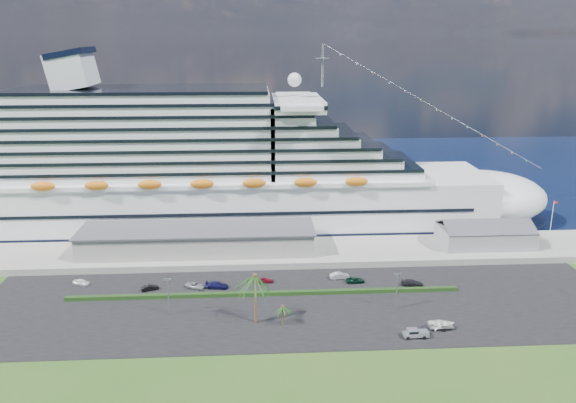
{
  "coord_description": "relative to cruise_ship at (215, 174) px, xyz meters",
  "views": [
    {
      "loc": [
        -9.41,
        -98.94,
        56.67
      ],
      "look_at": [
        -1.85,
        30.0,
        17.91
      ],
      "focal_mm": 35.0,
      "sensor_mm": 36.0,
      "label": 1
    }
  ],
  "objects": [
    {
      "name": "palm_short",
      "position": [
        17.03,
        -61.5,
        -13.03
      ],
      "size": [
        3.53,
        3.53,
        4.56
      ],
      "color": "#47301E",
      "rests_on": "ground"
    },
    {
      "name": "asphalt_lot",
      "position": [
        21.53,
        -53.0,
        -16.63
      ],
      "size": [
        140.0,
        38.0,
        0.12
      ],
      "primitive_type": "cube",
      "color": "black",
      "rests_on": "ground"
    },
    {
      "name": "palm_tall",
      "position": [
        11.53,
        -60.0,
        -7.49
      ],
      "size": [
        8.82,
        8.82,
        11.13
      ],
      "color": "#47301E",
      "rests_on": "ground"
    },
    {
      "name": "parked_car_6",
      "position": [
        35.11,
        -42.44,
        -15.96
      ],
      "size": [
        4.54,
        2.33,
        1.23
      ],
      "primitive_type": "imported",
      "rotation": [
        0.0,
        0.0,
        1.64
      ],
      "color": "black",
      "rests_on": "asphalt_lot"
    },
    {
      "name": "hedge",
      "position": [
        13.53,
        -48.0,
        -16.12
      ],
      "size": [
        88.0,
        1.1,
        0.9
      ],
      "primitive_type": "cube",
      "color": "black",
      "rests_on": "asphalt_lot"
    },
    {
      "name": "boat_trailer",
      "position": [
        48.36,
        -65.14,
        -15.38
      ],
      "size": [
        6.28,
        4.05,
        1.81
      ],
      "color": "gray",
      "rests_on": "asphalt_lot"
    },
    {
      "name": "water",
      "position": [
        21.53,
        66.0,
        -16.68
      ],
      "size": [
        420.0,
        160.0,
        0.02
      ],
      "primitive_type": "cube",
      "color": "black",
      "rests_on": "ground"
    },
    {
      "name": "lamp_post_left",
      "position": [
        -6.47,
        -56.0,
        -11.35
      ],
      "size": [
        1.6,
        0.35,
        8.27
      ],
      "color": "gray",
      "rests_on": "asphalt_lot"
    },
    {
      "name": "port_shed",
      "position": [
        73.53,
        -24.0,
        -12.3
      ],
      "size": [
        24.0,
        12.31,
        7.37
      ],
      "color": "gray",
      "rests_on": "wharf"
    },
    {
      "name": "wharf",
      "position": [
        21.53,
        -24.0,
        -15.79
      ],
      "size": [
        240.0,
        20.0,
        1.8
      ],
      "primitive_type": "cube",
      "color": "gray",
      "rests_on": "ground"
    },
    {
      "name": "parked_car_3",
      "position": [
        2.63,
        -43.55,
        -15.81
      ],
      "size": [
        5.54,
        2.87,
        1.53
      ],
      "primitive_type": "imported",
      "rotation": [
        0.0,
        0.0,
        1.43
      ],
      "color": "#16174D",
      "rests_on": "asphalt_lot"
    },
    {
      "name": "parked_car_7",
      "position": [
        48.11,
        -44.97,
        -15.84
      ],
      "size": [
        5.37,
        3.04,
        1.47
      ],
      "primitive_type": "imported",
      "rotation": [
        0.0,
        0.0,
        1.37
      ],
      "color": "#232228",
      "rests_on": "asphalt_lot"
    },
    {
      "name": "terminal_building",
      "position": [
        -3.47,
        -24.0,
        -11.68
      ],
      "size": [
        61.0,
        15.0,
        6.3
      ],
      "color": "gray",
      "rests_on": "wharf"
    },
    {
      "name": "flagpole",
      "position": [
        91.57,
        -24.0,
        -8.43
      ],
      "size": [
        1.08,
        0.16,
        12.0
      ],
      "color": "silver",
      "rests_on": "wharf"
    },
    {
      "name": "lamp_post_right",
      "position": [
        41.53,
        -56.0,
        -11.35
      ],
      "size": [
        1.6,
        0.35,
        8.27
      ],
      "color": "gray",
      "rests_on": "asphalt_lot"
    },
    {
      "name": "parked_car_0",
      "position": [
        -29.2,
        -39.94,
        -15.89
      ],
      "size": [
        4.33,
        2.86,
        1.37
      ],
      "primitive_type": "imported",
      "rotation": [
        0.0,
        0.0,
        1.23
      ],
      "color": "white",
      "rests_on": "asphalt_lot"
    },
    {
      "name": "parked_car_2",
      "position": [
        -2.47,
        -43.28,
        -15.94
      ],
      "size": [
        5.0,
        3.79,
        1.26
      ],
      "primitive_type": "imported",
      "rotation": [
        0.0,
        0.0,
        1.14
      ],
      "color": "#9FA1A8",
      "rests_on": "asphalt_lot"
    },
    {
      "name": "parked_car_5",
      "position": [
        31.78,
        -40.08,
        -15.8
      ],
      "size": [
        4.79,
        1.97,
        1.54
      ],
      "primitive_type": "imported",
      "rotation": [
        0.0,
        0.0,
        1.64
      ],
      "color": "#A9ADB0",
      "rests_on": "asphalt_lot"
    },
    {
      "name": "parked_car_1",
      "position": [
        -12.71,
        -43.81,
        -15.92
      ],
      "size": [
        4.18,
        2.74,
        1.3
      ],
      "primitive_type": "imported",
      "rotation": [
        0.0,
        0.0,
        1.95
      ],
      "color": "black",
      "rests_on": "asphalt_lot"
    },
    {
      "name": "cruise_ship",
      "position": [
        0.0,
        0.0,
        0.0
      ],
      "size": [
        191.0,
        38.0,
        54.0
      ],
      "color": "silver",
      "rests_on": "ground"
    },
    {
      "name": "pickup_truck",
      "position": [
        42.41,
        -67.92,
        -15.61
      ],
      "size": [
        5.05,
        2.02,
        1.76
      ],
      "color": "black",
      "rests_on": "asphalt_lot"
    },
    {
      "name": "ground",
      "position": [
        21.53,
        -64.0,
        -16.69
      ],
      "size": [
        420.0,
        420.0,
        0.0
      ],
      "primitive_type": "plane",
      "color": "#2B531B",
      "rests_on": "ground"
    },
    {
      "name": "parked_car_4",
      "position": [
        13.89,
        -41.25,
        -15.95
      ],
      "size": [
        3.8,
        1.8,
        1.25
      ],
      "primitive_type": "imported",
      "rotation": [
        0.0,
        0.0,
        1.66
      ],
      "color": "maroon",
      "rests_on": "asphalt_lot"
    }
  ]
}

